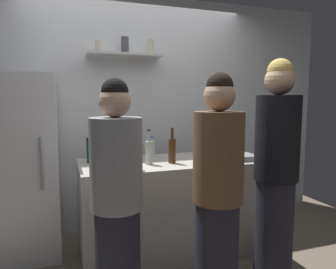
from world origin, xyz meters
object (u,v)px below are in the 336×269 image
Objects in this scene: wine_bottle_dark_glass at (213,152)px; water_bottle_plastic at (150,148)px; utensil_holder at (135,163)px; wine_bottle_amber_glass at (172,150)px; wine_bottle_pale_glass at (149,151)px; wine_bottle_green_glass at (90,149)px; person_grey_hoodie at (117,203)px; refrigerator at (26,167)px; baking_pan at (238,157)px; person_brown_jacket at (218,196)px; person_blonde at (276,173)px.

wine_bottle_dark_glass is 0.65m from water_bottle_plastic.
utensil_holder is 0.43m from wine_bottle_amber_glass.
wine_bottle_dark_glass is at bearing -18.32° from wine_bottle_pale_glass.
person_grey_hoodie is at bearing -84.73° from wine_bottle_green_glass.
utensil_holder is 0.54m from person_grey_hoodie.
utensil_holder is 0.70× the size of wine_bottle_pale_glass.
wine_bottle_amber_glass is at bearing -20.64° from refrigerator.
baking_pan is 0.33m from wine_bottle_dark_glass.
utensil_holder is at bearing -36.44° from refrigerator.
wine_bottle_dark_glass is at bearing -164.03° from baking_pan.
person_grey_hoodie reaches higher than wine_bottle_green_glass.
person_brown_jacket reaches higher than wine_bottle_dark_glass.
baking_pan is at bearing 15.97° from wine_bottle_dark_glass.
water_bottle_plastic is (-0.12, 0.31, -0.03)m from wine_bottle_amber_glass.
wine_bottle_dark_glass reaches higher than utensil_holder.
wine_bottle_pale_glass is 0.93× the size of wine_bottle_green_glass.
person_brown_jacket is (-0.59, -0.16, -0.08)m from person_blonde.
refrigerator is at bearing 159.36° from wine_bottle_amber_glass.
refrigerator is 0.95× the size of person_blonde.
utensil_holder is at bearing -90.94° from person_brown_jacket.
utensil_holder is 0.13× the size of person_blonde.
person_grey_hoodie reaches higher than wine_bottle_pale_glass.
person_grey_hoodie is at bearing -153.01° from wine_bottle_dark_glass.
utensil_holder is at bearing -12.99° from person_blonde.
person_grey_hoodie reaches higher than wine_bottle_dark_glass.
water_bottle_plastic is (0.10, 0.30, -0.02)m from wine_bottle_pale_glass.
wine_bottle_green_glass is 0.19× the size of person_blonde.
wine_bottle_amber_glass is at bearing -4.64° from wine_bottle_pale_glass.
refrigerator is 1.30m from person_grey_hoodie.
water_bottle_plastic is at bearing 133.24° from wine_bottle_dark_glass.
wine_bottle_dark_glass is at bearing 0.92° from utensil_holder.
wine_bottle_green_glass reaches higher than water_bottle_plastic.
person_grey_hoodie is at bearing -121.27° from wine_bottle_pale_glass.
person_blonde reaches higher than wine_bottle_amber_glass.
wine_bottle_pale_glass is at bearing -57.83° from person_grey_hoodie.
water_bottle_plastic is at bearing -8.15° from refrigerator.
baking_pan is 1.58× the size of water_bottle_plastic.
utensil_holder is 0.26m from wine_bottle_pale_glass.
wine_bottle_amber_glass is 0.81m from person_brown_jacket.
water_bottle_plastic is 1.09m from person_grey_hoodie.
refrigerator reaches higher than water_bottle_plastic.
wine_bottle_dark_glass is (0.54, -0.18, -0.01)m from wine_bottle_pale_glass.
person_grey_hoodie is (-1.25, -0.57, -0.12)m from baking_pan.
utensil_holder is (0.88, -0.65, 0.10)m from refrigerator.
person_blonde is at bearing -37.02° from wine_bottle_pale_glass.
wine_bottle_dark_glass is (0.33, -0.16, -0.01)m from wine_bottle_amber_glass.
water_bottle_plastic is 0.12× the size of person_blonde.
baking_pan is 1.38m from person_grey_hoodie.
person_blonde is (0.85, -0.64, -0.12)m from wine_bottle_pale_glass.
person_blonde is (0.00, -0.55, -0.02)m from baking_pan.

